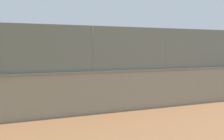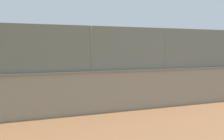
% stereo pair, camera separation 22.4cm
% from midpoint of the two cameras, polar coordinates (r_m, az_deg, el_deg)
% --- Properties ---
extents(ground_plane, '(260.00, 260.00, 0.00)m').
position_cam_midpoint_polar(ground_plane, '(22.09, -10.42, -2.21)').
color(ground_plane, '#A36B42').
extents(perimeter_wall, '(33.11, 0.38, 1.58)m').
position_cam_midpoint_polar(perimeter_wall, '(11.14, -4.28, -4.25)').
color(perimeter_wall, gray).
rests_on(perimeter_wall, ground_plane).
extents(fence_panel_on_wall, '(32.52, 0.14, 1.66)m').
position_cam_midpoint_polar(fence_panel_on_wall, '(11.02, -4.33, 4.08)').
color(fence_panel_on_wall, slate).
rests_on(fence_panel_on_wall, perimeter_wall).
extents(player_baseline_waiting, '(1.09, 0.69, 1.59)m').
position_cam_midpoint_polar(player_baseline_waiting, '(16.10, 0.63, -1.15)').
color(player_baseline_waiting, navy).
rests_on(player_baseline_waiting, ground_plane).
extents(player_foreground_swinging, '(0.70, 0.82, 1.50)m').
position_cam_midpoint_polar(player_foreground_swinging, '(19.24, -0.40, -0.46)').
color(player_foreground_swinging, navy).
rests_on(player_foreground_swinging, ground_plane).
extents(sports_ball, '(0.17, 0.17, 0.17)m').
position_cam_midpoint_polar(sports_ball, '(13.95, 3.01, -5.51)').
color(sports_ball, white).
rests_on(sports_ball, ground_plane).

